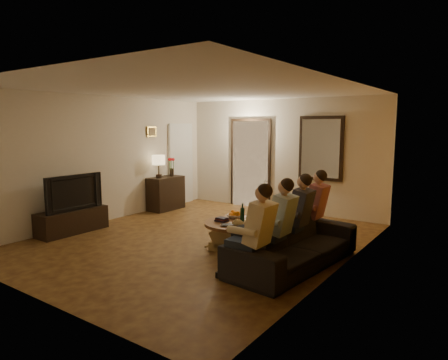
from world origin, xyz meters
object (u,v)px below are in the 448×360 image
Objects in this scene: person_c at (297,220)px; coffee_table at (236,235)px; bowl at (235,216)px; laptop at (232,226)px; person_a at (256,238)px; wine_bottle at (242,212)px; tv at (71,192)px; dog at (225,234)px; dresser at (166,193)px; person_b at (278,228)px; tv_stand at (72,221)px; table_lamp at (159,166)px; sofa at (294,243)px; person_d at (313,213)px.

coffee_table is at bearing -172.28° from person_c.
bowl is 0.79× the size of laptop.
wine_bottle is at bearing 129.08° from person_a.
person_a is 4.63× the size of bowl.
dog is (2.98, 0.74, -0.49)m from tv.
dog is at bearing -31.01° from dresser.
person_b is 0.60m from person_c.
dresser reaches higher than tv_stand.
person_c is at bearing 4.52° from dog.
person_c is 3.87× the size of wine_bottle.
tv is 3.11m from dog.
tv_stand is 0.55m from tv.
wine_bottle is (-0.95, 1.16, 0.01)m from person_a.
table_lamp is 0.24× the size of sofa.
sofa is 1.91× the size of person_d.
tv is 3.26m from coffee_table.
tv is 3.25m from laptop.
dresser is 0.74× the size of person_c.
tv_stand is 4.22m from person_c.
coffee_table is 3.34× the size of wine_bottle.
person_b is at bearing -30.21° from bowl.
wine_bottle is at bearing 81.73° from sofa.
tv is 4.07m from person_a.
person_c is 1.00m from laptop.
wine_bottle is at bearing -25.59° from dresser.
dresser is at bearing 154.41° from wine_bottle.
coffee_table is at bearing 16.95° from tv_stand.
laptop is at bearing 168.34° from person_b.
table_lamp is at bearing 157.78° from wine_bottle.
person_b and person_c have the same top height.
sofa is 1.11m from coffee_table.
laptop is (3.17, -1.88, 0.07)m from dresser.
sofa is 1.91× the size of person_b.
table_lamp reaches higher than person_a.
dog reaches higher than tv_stand.
coffee_table is (3.07, 0.94, 0.01)m from tv_stand.
person_b is 1.00× the size of person_c.
person_a is 1.16× the size of coffee_table.
table_lamp is at bearing 111.45° from laptop.
table_lamp reaches higher than tv.
person_b is at bearing -26.38° from dog.
sofa is (4.17, 0.77, -0.43)m from tv.
sofa is 1.91× the size of person_a.
bowl is at bearing -156.35° from person_d.
person_b is 1.10m from wine_bottle.
person_b is (0.00, 0.60, 0.00)m from person_a.
person_d is 1.47m from dog.
laptop is at bearing 102.53° from sofa.
bowl is (2.89, -1.38, 0.09)m from dresser.
wine_bottle is at bearing -27.55° from bowl.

